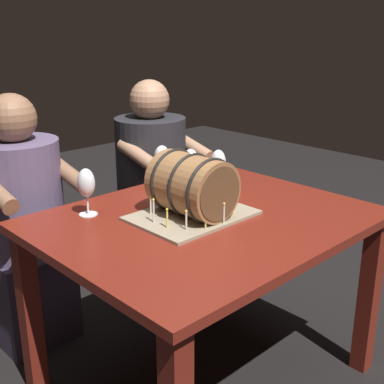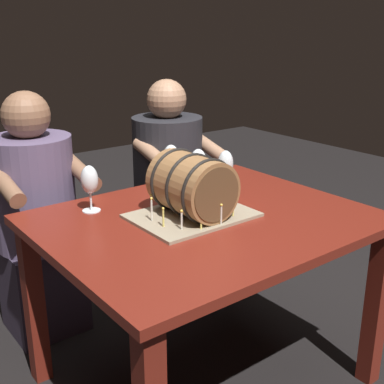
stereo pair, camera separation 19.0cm
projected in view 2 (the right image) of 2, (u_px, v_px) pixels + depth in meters
The scene contains 9 objects.
ground_plane at pixel (204, 377), 2.16m from camera, with size 8.00×8.00×0.00m, color black.
dining_table at pixel (205, 243), 1.97m from camera, with size 1.21×0.98×0.74m.
barrel_cake at pixel (192, 188), 1.90m from camera, with size 0.45×0.33×0.25m.
wine_glass_empty at pixel (90, 181), 1.95m from camera, with size 0.07×0.07×0.19m.
wine_glass_white at pixel (171, 158), 2.26m from camera, with size 0.07×0.07×0.19m.
wine_glass_amber at pixel (198, 164), 2.19m from camera, with size 0.07×0.07×0.19m.
wine_glass_rose at pixel (225, 166), 2.16m from camera, with size 0.07×0.07×0.19m.
person_seated_left at pixel (37, 223), 2.36m from camera, with size 0.41×0.48×1.17m.
person_seated_right at pixel (168, 191), 2.79m from camera, with size 0.42×0.50×1.17m.
Camera 2 is at (-1.15, -1.39, 1.44)m, focal length 47.29 mm.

